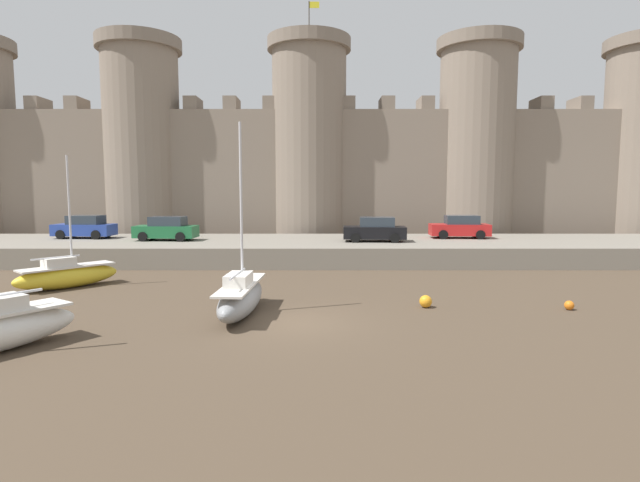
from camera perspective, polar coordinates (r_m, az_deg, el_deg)
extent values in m
plane|color=#4C3D2D|center=(17.97, -2.76, -9.27)|extent=(160.00, 160.00, 0.00)
cube|color=gray|center=(34.13, -1.34, -0.96)|extent=(68.82, 10.00, 1.28)
cube|color=gray|center=(43.05, -1.03, 7.13)|extent=(56.82, 2.80, 11.29)
cylinder|color=gray|center=(45.74, -19.41, 9.84)|extent=(6.22, 6.22, 16.25)
cylinder|color=#796B5D|center=(47.17, -19.79, 20.33)|extent=(6.97, 6.97, 1.00)
cylinder|color=gray|center=(43.17, -1.04, 10.42)|extent=(6.22, 6.22, 16.25)
cylinder|color=#796B5D|center=(44.69, -1.06, 21.51)|extent=(6.97, 6.97, 1.00)
cylinder|color=#4C4742|center=(45.28, -1.07, 23.95)|extent=(0.10, 0.10, 3.00)
cube|color=yellow|center=(45.66, -0.44, 25.38)|extent=(0.80, 0.04, 0.50)
cylinder|color=gray|center=(45.17, 17.58, 9.95)|extent=(6.22, 6.22, 16.25)
cylinder|color=#796B5D|center=(46.62, 17.93, 20.57)|extent=(6.97, 6.97, 1.00)
cube|color=gray|center=(49.68, -29.29, 13.39)|extent=(1.10, 2.52, 1.10)
cube|color=gray|center=(48.20, -25.80, 13.81)|extent=(1.10, 2.52, 1.10)
cube|color=gray|center=(44.91, -14.09, 14.84)|extent=(1.10, 2.52, 1.10)
cube|color=gray|center=(44.25, -9.84, 15.07)|extent=(1.10, 2.52, 1.10)
cube|color=gray|center=(43.82, -5.48, 15.22)|extent=(1.10, 2.52, 1.10)
cube|color=gray|center=(43.68, 3.40, 15.26)|extent=(1.10, 2.52, 1.10)
cube|color=gray|center=(43.98, 7.81, 15.16)|extent=(1.10, 2.52, 1.10)
cube|color=gray|center=(44.51, 12.12, 14.97)|extent=(1.10, 2.52, 1.10)
cube|color=gray|center=(47.45, 24.15, 14.02)|extent=(1.10, 2.52, 1.10)
cube|color=gray|center=(48.83, 27.75, 13.61)|extent=(1.10, 2.52, 1.10)
cylinder|color=silver|center=(17.30, -32.70, -5.29)|extent=(1.48, 2.06, 0.08)
ellipsoid|color=gray|center=(19.11, -8.81, -6.57)|extent=(1.55, 5.44, 1.20)
cube|color=silver|center=(19.00, -8.84, -4.92)|extent=(1.32, 4.79, 0.08)
cube|color=silver|center=(18.57, -9.11, -4.36)|extent=(0.90, 1.55, 0.44)
cylinder|color=silver|center=(18.94, -8.81, 4.29)|extent=(0.10, 0.10, 5.99)
cylinder|color=silver|center=(18.40, -9.22, -3.73)|extent=(0.21, 2.42, 0.08)
ellipsoid|color=yellow|center=(26.90, -26.70, -3.66)|extent=(4.17, 4.50, 1.07)
cube|color=silver|center=(26.83, -26.75, -2.63)|extent=(3.64, 3.93, 0.08)
cube|color=silver|center=(26.66, -27.50, -2.15)|extent=(1.53, 1.58, 0.44)
cylinder|color=silver|center=(26.68, -26.53, 3.12)|extent=(0.10, 0.10, 5.27)
cylinder|color=silver|center=(26.59, -27.77, -1.68)|extent=(1.50, 1.69, 0.08)
sphere|color=orange|center=(22.00, 26.78, -6.60)|extent=(0.37, 0.37, 0.37)
sphere|color=orange|center=(20.52, 12.17, -6.77)|extent=(0.50, 0.50, 0.50)
cube|color=#1E6638|center=(35.41, -17.00, 1.05)|extent=(4.19, 1.94, 0.80)
cube|color=#2D3842|center=(35.31, -16.81, 2.18)|extent=(2.34, 1.63, 0.64)
cylinder|color=black|center=(35.12, -19.42, 0.47)|extent=(0.65, 0.22, 0.64)
cylinder|color=black|center=(36.69, -18.38, 0.72)|extent=(0.65, 0.22, 0.64)
cylinder|color=black|center=(34.21, -15.49, 0.46)|extent=(0.65, 0.22, 0.64)
cylinder|color=black|center=(35.81, -14.61, 0.72)|extent=(0.65, 0.22, 0.64)
cube|color=black|center=(33.29, 6.43, 0.97)|extent=(4.19, 1.94, 0.80)
cube|color=#2D3842|center=(33.24, 6.70, 2.18)|extent=(2.34, 1.63, 0.64)
cylinder|color=black|center=(32.43, 4.26, 0.37)|extent=(0.65, 0.22, 0.64)
cylinder|color=black|center=(34.12, 4.23, 0.64)|extent=(0.65, 0.22, 0.64)
cylinder|color=black|center=(32.55, 8.73, 0.34)|extent=(0.65, 0.22, 0.64)
cylinder|color=black|center=(34.24, 8.48, 0.61)|extent=(0.65, 0.22, 0.64)
cube|color=#263F99|center=(39.12, -25.15, 1.18)|extent=(4.19, 1.94, 0.80)
cube|color=#2D3842|center=(39.00, -25.00, 2.21)|extent=(2.34, 1.63, 0.64)
cylinder|color=black|center=(39.04, -27.36, 0.66)|extent=(0.65, 0.22, 0.64)
cylinder|color=black|center=(40.50, -26.13, 0.88)|extent=(0.65, 0.22, 0.64)
cylinder|color=black|center=(37.79, -24.06, 0.66)|extent=(0.65, 0.22, 0.64)
cylinder|color=black|center=(39.30, -22.91, 0.88)|extent=(0.65, 0.22, 0.64)
cube|color=red|center=(36.76, 15.82, 1.25)|extent=(4.19, 1.94, 0.80)
cube|color=#2D3842|center=(36.75, 16.08, 2.33)|extent=(2.34, 1.63, 0.64)
cylinder|color=black|center=(35.71, 14.10, 0.71)|extent=(0.65, 0.22, 0.64)
cylinder|color=black|center=(37.37, 13.63, 0.95)|extent=(0.65, 0.22, 0.64)
cylinder|color=black|center=(36.26, 18.05, 0.68)|extent=(0.65, 0.22, 0.64)
cylinder|color=black|center=(37.90, 17.42, 0.91)|extent=(0.65, 0.22, 0.64)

